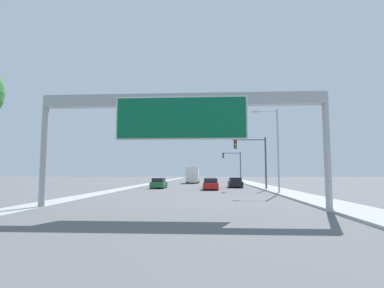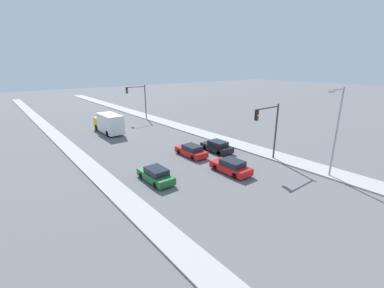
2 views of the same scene
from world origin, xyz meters
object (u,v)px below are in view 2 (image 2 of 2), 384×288
(car_far_right, at_px, (231,167))
(truck_box_primary, at_px, (109,123))
(traffic_light_near_intersection, at_px, (270,124))
(car_near_center, at_px, (217,147))
(street_lamp_right, at_px, (336,126))
(traffic_light_mid_block, at_px, (139,97))
(car_mid_right, at_px, (156,175))
(car_far_left, at_px, (191,151))

(car_far_right, bearing_deg, truck_box_primary, 98.60)
(car_far_right, distance_m, traffic_light_near_intersection, 6.62)
(car_near_center, height_order, street_lamp_right, street_lamp_right)
(traffic_light_near_intersection, bearing_deg, traffic_light_mid_block, 90.03)
(car_far_right, height_order, truck_box_primary, truck_box_primary)
(car_mid_right, distance_m, car_near_center, 10.83)
(car_far_right, xyz_separation_m, truck_box_primary, (-3.50, 23.15, 0.94))
(car_far_left, distance_m, traffic_light_near_intersection, 9.49)
(car_near_center, distance_m, traffic_light_mid_block, 24.36)
(car_mid_right, distance_m, car_far_left, 7.80)
(car_near_center, xyz_separation_m, street_lamp_right, (3.02, -12.34, 4.43))
(truck_box_primary, distance_m, street_lamp_right, 31.65)
(traffic_light_mid_block, height_order, street_lamp_right, street_lamp_right)
(car_far_right, height_order, traffic_light_mid_block, traffic_light_mid_block)
(truck_box_primary, bearing_deg, traffic_light_mid_block, 35.84)
(truck_box_primary, bearing_deg, street_lamp_right, -71.43)
(car_mid_right, distance_m, traffic_light_mid_block, 29.67)
(car_far_right, bearing_deg, car_far_left, 90.00)
(truck_box_primary, relative_size, street_lamp_right, 0.86)
(car_mid_right, relative_size, traffic_light_mid_block, 0.63)
(car_mid_right, distance_m, street_lamp_right, 17.20)
(car_near_center, bearing_deg, traffic_light_near_intersection, -71.64)
(car_mid_right, bearing_deg, car_far_right, -23.21)
(traffic_light_near_intersection, relative_size, street_lamp_right, 0.75)
(street_lamp_right, bearing_deg, car_far_left, 116.43)
(car_far_left, bearing_deg, traffic_light_near_intersection, -51.05)
(traffic_light_near_intersection, bearing_deg, car_mid_right, 164.97)
(car_far_left, relative_size, traffic_light_mid_block, 0.64)
(car_near_center, distance_m, traffic_light_near_intersection, 7.33)
(traffic_light_mid_block, relative_size, street_lamp_right, 0.78)
(car_far_right, bearing_deg, street_lamp_right, -45.64)
(car_far_right, relative_size, street_lamp_right, 0.50)
(car_far_left, xyz_separation_m, traffic_light_mid_block, (5.49, 23.19, 3.85))
(car_far_right, distance_m, truck_box_primary, 23.44)
(car_mid_right, relative_size, car_far_right, 0.98)
(car_mid_right, height_order, car_far_left, car_mid_right)
(car_far_right, relative_size, traffic_light_near_intersection, 0.67)
(car_far_left, distance_m, car_near_center, 3.59)
(car_far_left, relative_size, traffic_light_near_intersection, 0.66)
(car_mid_right, xyz_separation_m, car_near_center, (10.50, 2.67, 0.02))
(car_mid_right, bearing_deg, car_far_left, 26.23)
(car_near_center, relative_size, traffic_light_mid_block, 0.63)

